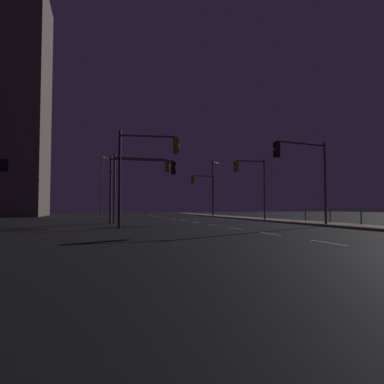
# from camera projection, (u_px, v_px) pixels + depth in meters

# --- Properties ---
(ground_plane) EXTENTS (112.00, 112.00, 0.00)m
(ground_plane) POSITION_uv_depth(u_px,v_px,m) (210.00, 225.00, 23.39)
(ground_plane) COLOR black
(ground_plane) RESTS_ON ground
(sidewalk_right) EXTENTS (2.52, 77.00, 0.14)m
(sidewalk_right) POSITION_uv_depth(u_px,v_px,m) (302.00, 222.00, 25.40)
(sidewalk_right) COLOR #9E937F
(sidewalk_right) RESTS_ON ground
(lane_markings_center) EXTENTS (0.14, 50.00, 0.01)m
(lane_markings_center) POSITION_uv_depth(u_px,v_px,m) (196.00, 222.00, 26.75)
(lane_markings_center) COLOR silver
(lane_markings_center) RESTS_ON ground
(lane_edge_line) EXTENTS (0.14, 53.00, 0.01)m
(lane_edge_line) POSITION_uv_depth(u_px,v_px,m) (254.00, 221.00, 29.80)
(lane_edge_line) COLOR gold
(lane_edge_line) RESTS_ON ground
(traffic_light_mid_right) EXTENTS (3.01, 0.34, 5.38)m
(traffic_light_mid_right) POSITION_uv_depth(u_px,v_px,m) (252.00, 177.00, 29.28)
(traffic_light_mid_right) COLOR #4C4C51
(traffic_light_mid_right) RESTS_ON sidewalk_right
(traffic_light_near_right) EXTENTS (4.89, 0.39, 4.94)m
(traffic_light_near_right) POSITION_uv_depth(u_px,v_px,m) (141.00, 176.00, 24.48)
(traffic_light_near_right) COLOR #4C4C51
(traffic_light_near_right) RESTS_ON ground
(traffic_light_overhead_east) EXTENTS (4.17, 0.82, 5.34)m
(traffic_light_overhead_east) POSITION_uv_depth(u_px,v_px,m) (303.00, 164.00, 20.97)
(traffic_light_overhead_east) COLOR #4C4C51
(traffic_light_overhead_east) RESTS_ON sidewalk_right
(traffic_light_far_right) EXTENTS (3.54, 0.67, 5.65)m
(traffic_light_far_right) POSITION_uv_depth(u_px,v_px,m) (145.00, 161.00, 19.52)
(traffic_light_far_right) COLOR #2D3033
(traffic_light_far_right) RESTS_ON ground
(traffic_light_mid_left) EXTENTS (3.19, 0.54, 5.34)m
(traffic_light_mid_left) POSITION_uv_depth(u_px,v_px,m) (204.00, 187.00, 42.94)
(traffic_light_mid_left) COLOR #38383D
(traffic_light_mid_left) RESTS_ON sidewalk_right
(traffic_light_far_left) EXTENTS (4.41, 0.43, 5.27)m
(traffic_light_far_left) POSITION_uv_depth(u_px,v_px,m) (140.00, 175.00, 25.89)
(traffic_light_far_left) COLOR #4C4C51
(traffic_light_far_left) RESTS_ON ground
(street_lamp_median) EXTENTS (1.61, 1.48, 7.31)m
(street_lamp_median) POSITION_uv_depth(u_px,v_px,m) (214.00, 182.00, 44.77)
(street_lamp_median) COLOR #2D3033
(street_lamp_median) RESTS_ON sidewalk_right
(street_lamp_corner) EXTENTS (1.04, 1.35, 8.45)m
(street_lamp_corner) POSITION_uv_depth(u_px,v_px,m) (102.00, 180.00, 46.66)
(street_lamp_corner) COLOR #4C4C51
(street_lamp_corner) RESTS_ON ground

